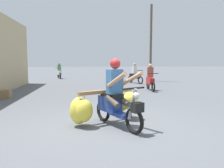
# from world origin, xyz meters

# --- Properties ---
(ground_plane) EXTENTS (120.00, 120.00, 0.00)m
(ground_plane) POSITION_xyz_m (0.00, 0.00, 0.00)
(ground_plane) COLOR #56595E
(motorbike_main_loaded) EXTENTS (1.88, 2.04, 1.58)m
(motorbike_main_loaded) POSITION_xyz_m (0.04, 0.38, 0.51)
(motorbike_main_loaded) COLOR black
(motorbike_main_loaded) RESTS_ON ground
(motorbike_distant_ahead_left) EXTENTS (0.64, 1.58, 1.40)m
(motorbike_distant_ahead_left) POSITION_xyz_m (-2.88, 15.21, 0.57)
(motorbike_distant_ahead_left) COLOR black
(motorbike_distant_ahead_left) RESTS_ON ground
(motorbike_distant_ahead_right) EXTENTS (0.84, 1.49, 1.40)m
(motorbike_distant_ahead_right) POSITION_xyz_m (2.85, 10.21, 0.57)
(motorbike_distant_ahead_right) COLOR black
(motorbike_distant_ahead_right) RESTS_ON ground
(motorbike_distant_far_ahead) EXTENTS (0.50, 1.62, 1.40)m
(motorbike_distant_far_ahead) POSITION_xyz_m (2.80, 6.30, 0.57)
(motorbike_distant_far_ahead) COLOR black
(motorbike_distant_far_ahead) RESTS_ON ground
(produce_crate) EXTENTS (0.56, 0.40, 0.36)m
(produce_crate) POSITION_xyz_m (-3.91, 4.53, 0.18)
(produce_crate) COLOR olive
(produce_crate) RESTS_ON ground
(utility_pole) EXTENTS (0.18, 0.18, 5.73)m
(utility_pole) POSITION_xyz_m (4.35, 11.51, 2.86)
(utility_pole) COLOR brown
(utility_pole) RESTS_ON ground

